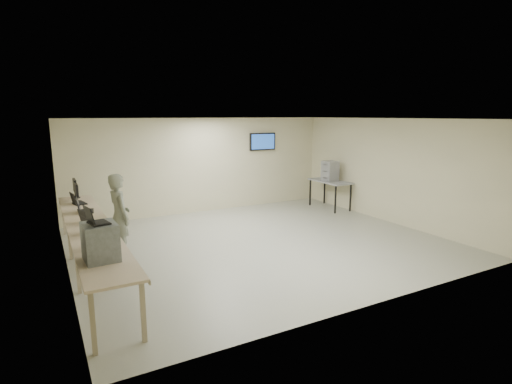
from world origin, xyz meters
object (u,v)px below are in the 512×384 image
equipment_box (100,242)px  soldier (120,216)px  side_table (330,183)px  workbench (90,229)px

equipment_box → soldier: (0.68, 2.51, -0.29)m
equipment_box → side_table: equipment_box is taller
equipment_box → side_table: bearing=25.6°
soldier → side_table: (6.57, 1.48, -0.07)m
equipment_box → soldier: soldier is taller
workbench → equipment_box: 2.03m
workbench → side_table: size_ratio=4.12×
workbench → equipment_box: equipment_box is taller
equipment_box → side_table: (7.25, 3.98, -0.36)m
workbench → soldier: size_ratio=3.44×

